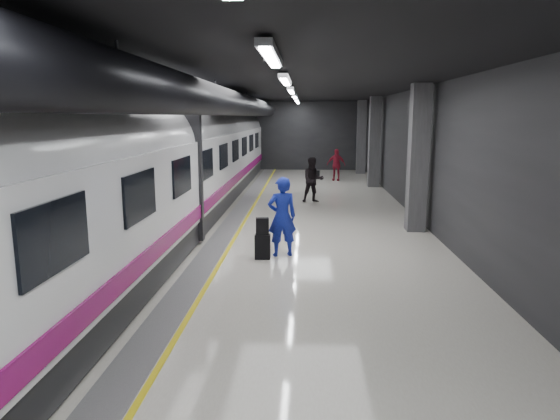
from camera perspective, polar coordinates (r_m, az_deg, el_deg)
name	(u,v)px	position (r m, az deg, el deg)	size (l,w,h in m)	color
ground	(265,244)	(13.99, -1.72, -3.94)	(40.00, 40.00, 0.00)	silver
platform_hall	(257,116)	(14.52, -2.63, 10.69)	(10.02, 40.02, 4.51)	black
train	(147,170)	(14.25, -14.93, 4.44)	(3.05, 38.00, 4.05)	black
traveler_main	(282,217)	(12.65, 0.23, -0.77)	(0.74, 0.49, 2.04)	#1824B9
suitcase_main	(263,247)	(12.53, -2.00, -4.20)	(0.38, 0.24, 0.62)	black
shoulder_bag	(262,226)	(12.41, -2.03, -1.86)	(0.32, 0.17, 0.42)	black
traveler_far_a	(313,180)	(20.74, 3.79, 3.46)	(0.91, 0.71, 1.87)	black
traveler_far_b	(336,165)	(28.04, 6.43, 5.17)	(1.03, 0.43, 1.76)	maroon
suitcase_far	(317,175)	(28.68, 4.22, 4.05)	(0.33, 0.21, 0.49)	black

